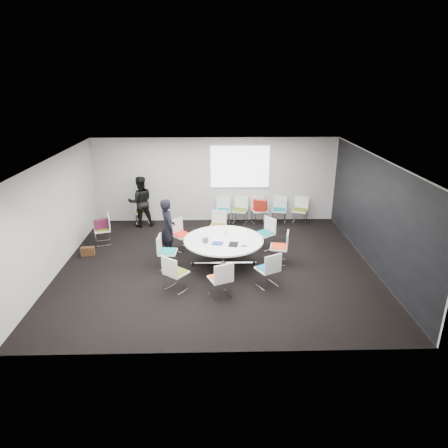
{
  "coord_description": "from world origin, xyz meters",
  "views": [
    {
      "loc": [
        -0.05,
        -9.4,
        4.66
      ],
      "look_at": [
        0.2,
        0.4,
        1.0
      ],
      "focal_mm": 32.0,
      "sensor_mm": 36.0,
      "label": 1
    }
  ],
  "objects_px": {
    "person_main": "(168,228)",
    "chair_ring_b": "(265,239)",
    "chair_ring_h": "(267,276)",
    "chair_person_back": "(143,216)",
    "chair_ring_a": "(279,253)",
    "laptop": "(207,240)",
    "cup": "(226,232)",
    "chair_back_d": "(279,215)",
    "maroon_bag": "(102,224)",
    "chair_back_a": "(223,215)",
    "chair_ring_c": "(218,232)",
    "brown_bag": "(88,251)",
    "chair_back_c": "(259,215)",
    "conference_table": "(224,247)",
    "chair_back_b": "(240,215)",
    "chair_spare_left": "(103,235)",
    "person_back": "(141,202)",
    "chair_ring_d": "(182,240)",
    "chair_ring_f": "(176,279)",
    "chair_ring_e": "(167,258)",
    "chair_back_e": "(300,215)",
    "chair_ring_g": "(220,285)"
  },
  "relations": [
    {
      "from": "chair_ring_a",
      "to": "maroon_bag",
      "type": "bearing_deg",
      "value": 87.48
    },
    {
      "from": "chair_back_e",
      "to": "chair_spare_left",
      "type": "distance_m",
      "value": 6.32
    },
    {
      "from": "chair_ring_b",
      "to": "chair_ring_f",
      "type": "xyz_separation_m",
      "value": [
        -2.33,
        -2.34,
        0.0
      ]
    },
    {
      "from": "chair_ring_b",
      "to": "chair_back_c",
      "type": "distance_m",
      "value": 2.08
    },
    {
      "from": "chair_ring_e",
      "to": "chair_back_c",
      "type": "height_order",
      "value": "same"
    },
    {
      "from": "chair_ring_a",
      "to": "chair_back_a",
      "type": "bearing_deg",
      "value": 37.94
    },
    {
      "from": "chair_ring_c",
      "to": "person_back",
      "type": "relative_size",
      "value": 0.53
    },
    {
      "from": "chair_ring_b",
      "to": "chair_back_e",
      "type": "height_order",
      "value": "same"
    },
    {
      "from": "chair_ring_b",
      "to": "person_back",
      "type": "relative_size",
      "value": 0.53
    },
    {
      "from": "chair_back_d",
      "to": "maroon_bag",
      "type": "relative_size",
      "value": 2.2
    },
    {
      "from": "chair_spare_left",
      "to": "brown_bag",
      "type": "height_order",
      "value": "chair_spare_left"
    },
    {
      "from": "cup",
      "to": "brown_bag",
      "type": "xyz_separation_m",
      "value": [
        -3.8,
        0.31,
        -0.66
      ]
    },
    {
      "from": "chair_ring_d",
      "to": "maroon_bag",
      "type": "bearing_deg",
      "value": -58.25
    },
    {
      "from": "chair_ring_c",
      "to": "chair_spare_left",
      "type": "height_order",
      "value": "same"
    },
    {
      "from": "chair_back_b",
      "to": "chair_spare_left",
      "type": "xyz_separation_m",
      "value": [
        -4.11,
        -1.65,
        0.0
      ]
    },
    {
      "from": "chair_ring_a",
      "to": "maroon_bag",
      "type": "distance_m",
      "value": 5.18
    },
    {
      "from": "chair_ring_f",
      "to": "cup",
      "type": "xyz_separation_m",
      "value": [
        1.2,
        1.65,
        0.5
      ]
    },
    {
      "from": "chair_back_c",
      "to": "chair_back_e",
      "type": "distance_m",
      "value": 1.36
    },
    {
      "from": "chair_ring_a",
      "to": "laptop",
      "type": "relative_size",
      "value": 2.59
    },
    {
      "from": "chair_ring_d",
      "to": "cup",
      "type": "height_order",
      "value": "chair_ring_d"
    },
    {
      "from": "brown_bag",
      "to": "chair_back_e",
      "type": "bearing_deg",
      "value": 20.83
    },
    {
      "from": "chair_ring_h",
      "to": "chair_person_back",
      "type": "xyz_separation_m",
      "value": [
        -3.61,
        4.28,
        0.0
      ]
    },
    {
      "from": "chair_back_a",
      "to": "laptop",
      "type": "xyz_separation_m",
      "value": [
        -0.47,
        -3.25,
        0.47
      ]
    },
    {
      "from": "chair_ring_a",
      "to": "chair_ring_g",
      "type": "relative_size",
      "value": 1.0
    },
    {
      "from": "chair_ring_a",
      "to": "person_back",
      "type": "distance_m",
      "value": 5.02
    },
    {
      "from": "chair_ring_g",
      "to": "chair_ring_h",
      "type": "height_order",
      "value": "same"
    },
    {
      "from": "chair_ring_f",
      "to": "brown_bag",
      "type": "relative_size",
      "value": 2.44
    },
    {
      "from": "chair_ring_a",
      "to": "chair_ring_e",
      "type": "height_order",
      "value": "same"
    },
    {
      "from": "chair_ring_f",
      "to": "chair_spare_left",
      "type": "distance_m",
      "value": 3.65
    },
    {
      "from": "chair_back_a",
      "to": "chair_ring_d",
      "type": "bearing_deg",
      "value": 64.36
    },
    {
      "from": "chair_ring_d",
      "to": "chair_ring_f",
      "type": "relative_size",
      "value": 1.0
    },
    {
      "from": "chair_ring_f",
      "to": "laptop",
      "type": "distance_m",
      "value": 1.45
    },
    {
      "from": "chair_back_b",
      "to": "person_main",
      "type": "relative_size",
      "value": 0.54
    },
    {
      "from": "chair_ring_b",
      "to": "chair_ring_e",
      "type": "distance_m",
      "value": 2.9
    },
    {
      "from": "chair_ring_a",
      "to": "chair_back_b",
      "type": "bearing_deg",
      "value": 28.7
    },
    {
      "from": "person_main",
      "to": "chair_ring_b",
      "type": "bearing_deg",
      "value": -98.95
    },
    {
      "from": "chair_ring_h",
      "to": "cup",
      "type": "xyz_separation_m",
      "value": [
        -0.92,
        1.52,
        0.5
      ]
    },
    {
      "from": "chair_ring_a",
      "to": "maroon_bag",
      "type": "height_order",
      "value": "chair_ring_a"
    },
    {
      "from": "chair_ring_h",
      "to": "brown_bag",
      "type": "height_order",
      "value": "chair_ring_h"
    },
    {
      "from": "conference_table",
      "to": "chair_back_a",
      "type": "distance_m",
      "value": 3.17
    },
    {
      "from": "chair_back_c",
      "to": "brown_bag",
      "type": "bearing_deg",
      "value": 14.63
    },
    {
      "from": "chair_back_a",
      "to": "brown_bag",
      "type": "relative_size",
      "value": 2.44
    },
    {
      "from": "chair_ring_b",
      "to": "chair_back_a",
      "type": "relative_size",
      "value": 1.0
    },
    {
      "from": "chair_back_e",
      "to": "brown_bag",
      "type": "distance_m",
      "value": 6.79
    },
    {
      "from": "chair_ring_f",
      "to": "chair_back_a",
      "type": "bearing_deg",
      "value": 113.07
    },
    {
      "from": "chair_person_back",
      "to": "cup",
      "type": "distance_m",
      "value": 3.89
    },
    {
      "from": "laptop",
      "to": "brown_bag",
      "type": "distance_m",
      "value": 3.46
    },
    {
      "from": "chair_ring_b",
      "to": "chair_ring_c",
      "type": "bearing_deg",
      "value": 29.43
    },
    {
      "from": "chair_back_c",
      "to": "conference_table",
      "type": "bearing_deg",
      "value": 56.63
    },
    {
      "from": "chair_back_c",
      "to": "person_back",
      "type": "relative_size",
      "value": 0.53
    }
  ]
}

